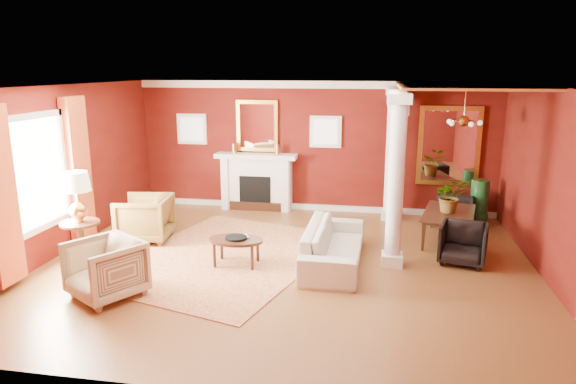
% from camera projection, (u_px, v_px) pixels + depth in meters
% --- Properties ---
extents(ground, '(8.00, 8.00, 0.00)m').
position_uv_depth(ground, '(287.00, 265.00, 8.49)').
color(ground, brown).
rests_on(ground, ground).
extents(room_shell, '(8.04, 7.04, 2.92)m').
position_uv_depth(room_shell, '(287.00, 144.00, 8.01)').
color(room_shell, '#5B140C').
rests_on(room_shell, ground).
extents(fireplace, '(1.85, 0.42, 1.29)m').
position_uv_depth(fireplace, '(256.00, 182.00, 11.73)').
color(fireplace, white).
rests_on(fireplace, ground).
extents(overmantel_mirror, '(0.95, 0.07, 1.15)m').
position_uv_depth(overmantel_mirror, '(257.00, 126.00, 11.56)').
color(overmantel_mirror, gold).
rests_on(overmantel_mirror, fireplace).
extents(flank_window_left, '(0.70, 0.07, 0.70)m').
position_uv_depth(flank_window_left, '(192.00, 129.00, 11.85)').
color(flank_window_left, white).
rests_on(flank_window_left, room_shell).
extents(flank_window_right, '(0.70, 0.07, 0.70)m').
position_uv_depth(flank_window_right, '(326.00, 132.00, 11.34)').
color(flank_window_right, white).
rests_on(flank_window_right, room_shell).
extents(left_window, '(0.21, 2.55, 2.60)m').
position_uv_depth(left_window, '(42.00, 180.00, 8.22)').
color(left_window, white).
rests_on(left_window, room_shell).
extents(column_front, '(0.36, 0.36, 2.80)m').
position_uv_depth(column_front, '(396.00, 181.00, 8.15)').
color(column_front, white).
rests_on(column_front, ground).
extents(column_back, '(0.36, 0.36, 2.80)m').
position_uv_depth(column_back, '(392.00, 154.00, 10.74)').
color(column_back, white).
rests_on(column_back, ground).
extents(header_beam, '(0.30, 3.20, 0.32)m').
position_uv_depth(header_beam, '(396.00, 99.00, 9.40)').
color(header_beam, white).
rests_on(header_beam, column_front).
extents(amber_ceiling, '(2.30, 3.40, 0.04)m').
position_uv_depth(amber_ceiling, '(464.00, 86.00, 9.01)').
color(amber_ceiling, '#D4863E').
rests_on(amber_ceiling, room_shell).
extents(dining_mirror, '(1.30, 0.07, 1.70)m').
position_uv_depth(dining_mirror, '(449.00, 146.00, 10.94)').
color(dining_mirror, gold).
rests_on(dining_mirror, room_shell).
extents(chandelier, '(0.60, 0.62, 0.75)m').
position_uv_depth(chandelier, '(464.00, 121.00, 9.20)').
color(chandelier, '#C3803D').
rests_on(chandelier, room_shell).
extents(crown_trim, '(8.00, 0.08, 0.16)m').
position_uv_depth(crown_trim, '(315.00, 85.00, 11.13)').
color(crown_trim, white).
rests_on(crown_trim, room_shell).
extents(base_trim, '(8.00, 0.08, 0.12)m').
position_uv_depth(base_trim, '(313.00, 207.00, 11.79)').
color(base_trim, white).
rests_on(base_trim, ground).
extents(rug, '(4.04, 4.74, 0.02)m').
position_uv_depth(rug, '(224.00, 256.00, 8.86)').
color(rug, maroon).
rests_on(rug, ground).
extents(sofa, '(0.70, 2.28, 0.89)m').
position_uv_depth(sofa, '(334.00, 238.00, 8.45)').
color(sofa, beige).
rests_on(sofa, ground).
extents(armchair_leopard, '(0.97, 1.02, 0.95)m').
position_uv_depth(armchair_leopard, '(145.00, 216.00, 9.62)').
color(armchair_leopard, black).
rests_on(armchair_leopard, ground).
extents(armchair_stripe, '(1.20, 1.18, 0.92)m').
position_uv_depth(armchair_stripe, '(105.00, 266.00, 7.22)').
color(armchair_stripe, '#CCB888').
rests_on(armchair_stripe, ground).
extents(coffee_table, '(0.90, 0.90, 0.46)m').
position_uv_depth(coffee_table, '(236.00, 241.00, 8.41)').
color(coffee_table, black).
rests_on(coffee_table, ground).
extents(coffee_book, '(0.16, 0.09, 0.23)m').
position_uv_depth(coffee_book, '(238.00, 231.00, 8.44)').
color(coffee_book, black).
rests_on(coffee_book, coffee_table).
extents(side_table, '(0.63, 0.63, 1.56)m').
position_uv_depth(side_table, '(78.00, 202.00, 8.30)').
color(side_table, black).
rests_on(side_table, ground).
extents(dining_table, '(0.87, 1.67, 0.89)m').
position_uv_depth(dining_table, '(450.00, 218.00, 9.56)').
color(dining_table, black).
rests_on(dining_table, ground).
extents(dining_chair_near, '(0.87, 0.84, 0.75)m').
position_uv_depth(dining_chair_near, '(463.00, 242.00, 8.50)').
color(dining_chair_near, black).
rests_on(dining_chair_near, ground).
extents(dining_chair_far, '(0.85, 0.82, 0.74)m').
position_uv_depth(dining_chair_far, '(456.00, 205.00, 10.76)').
color(dining_chair_far, black).
rests_on(dining_chair_far, ground).
extents(green_urn, '(0.40, 0.40, 0.97)m').
position_uv_depth(green_urn, '(478.00, 207.00, 10.57)').
color(green_urn, '#16451D').
rests_on(green_urn, ground).
extents(potted_plant, '(0.65, 0.70, 0.49)m').
position_uv_depth(potted_plant, '(451.00, 182.00, 9.43)').
color(potted_plant, '#26591E').
rests_on(potted_plant, dining_table).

